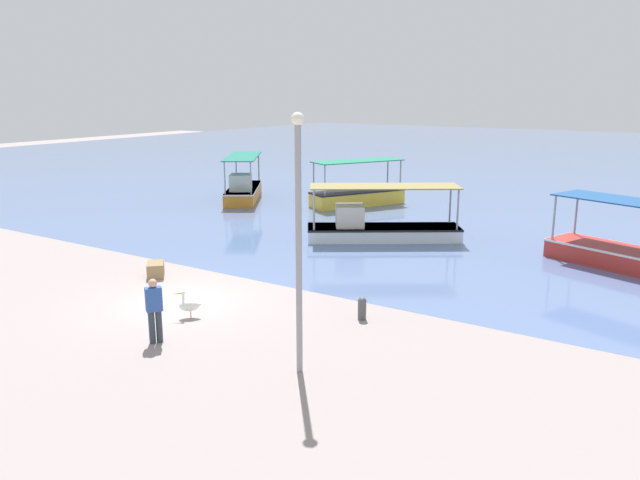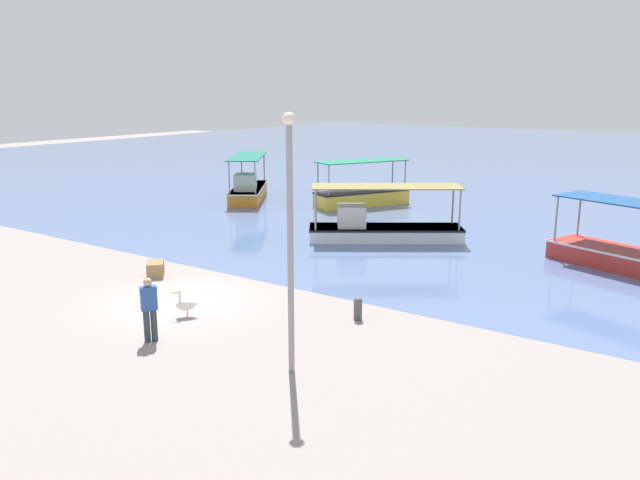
# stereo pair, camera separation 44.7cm
# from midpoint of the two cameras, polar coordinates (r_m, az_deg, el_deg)

# --- Properties ---
(ground) EXTENTS (120.00, 120.00, 0.00)m
(ground) POSITION_cam_midpoint_polar(r_m,az_deg,el_deg) (19.45, -13.22, -5.58)
(ground) COLOR gray
(harbor_water) EXTENTS (110.00, 90.00, 0.00)m
(harbor_water) POSITION_cam_midpoint_polar(r_m,az_deg,el_deg) (62.41, 20.36, 6.95)
(harbor_water) COLOR #576D9F
(harbor_water) RESTS_ON ground
(fishing_boat_near_right) EXTENTS (3.98, 5.45, 2.49)m
(fishing_boat_near_right) POSITION_cam_midpoint_polar(r_m,az_deg,el_deg) (34.78, 3.08, 4.11)
(fishing_boat_near_right) COLOR yellow
(fishing_boat_near_right) RESTS_ON harbor_water
(fishing_boat_center) EXTENTS (6.37, 5.04, 2.33)m
(fishing_boat_center) POSITION_cam_midpoint_polar(r_m,az_deg,el_deg) (26.76, 4.92, 1.19)
(fishing_boat_center) COLOR white
(fishing_boat_center) RESTS_ON harbor_water
(fishing_boat_far_left) EXTENTS (4.51, 5.64, 2.55)m
(fishing_boat_far_left) POSITION_cam_midpoint_polar(r_m,az_deg,el_deg) (36.61, -7.40, 4.61)
(fishing_boat_far_left) COLOR orange
(fishing_boat_far_left) RESTS_ON harbor_water
(pelican) EXTENTS (0.66, 0.64, 0.80)m
(pelican) POSITION_cam_midpoint_polar(r_m,az_deg,el_deg) (18.03, -12.58, -5.83)
(pelican) COLOR #E0997A
(pelican) RESTS_ON ground
(lamp_post) EXTENTS (0.28, 0.28, 5.81)m
(lamp_post) POSITION_cam_midpoint_polar(r_m,az_deg,el_deg) (13.51, -2.92, 0.75)
(lamp_post) COLOR gray
(lamp_post) RESTS_ON ground
(mooring_bollard) EXTENTS (0.25, 0.25, 0.65)m
(mooring_bollard) POSITION_cam_midpoint_polar(r_m,az_deg,el_deg) (17.51, 3.13, -6.19)
(mooring_bollard) COLOR #47474C
(mooring_bollard) RESTS_ON ground
(fisherman_standing) EXTENTS (0.40, 0.46, 1.69)m
(fisherman_standing) POSITION_cam_midpoint_polar(r_m,az_deg,el_deg) (16.34, -15.67, -6.08)
(fisherman_standing) COLOR #2D3841
(fisherman_standing) RESTS_ON ground
(cargo_crate) EXTENTS (1.01, 1.01, 0.50)m
(cargo_crate) POSITION_cam_midpoint_polar(r_m,az_deg,el_deg) (22.22, -15.36, -2.63)
(cargo_crate) COLOR olive
(cargo_crate) RESTS_ON ground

